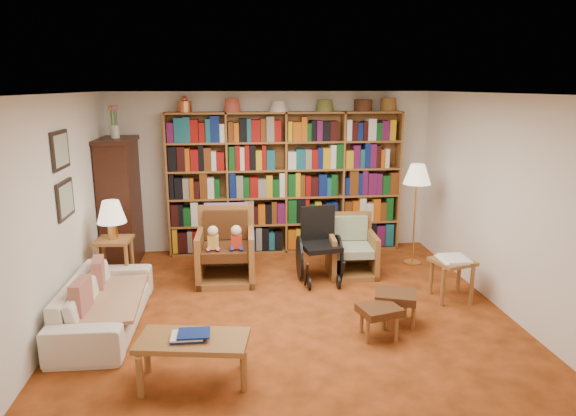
{
  "coord_description": "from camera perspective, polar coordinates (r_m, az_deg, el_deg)",
  "views": [
    {
      "loc": [
        -0.62,
        -5.5,
        2.58
      ],
      "look_at": [
        0.05,
        0.6,
        1.11
      ],
      "focal_mm": 32.0,
      "sensor_mm": 36.0,
      "label": 1
    }
  ],
  "objects": [
    {
      "name": "wheelchair",
      "position": [
        7.0,
        3.49,
        -4.32
      ],
      "size": [
        0.57,
        0.79,
        0.99
      ],
      "color": "black",
      "rests_on": "floor"
    },
    {
      "name": "table_lamp",
      "position": [
        6.82,
        -19.03,
        -0.55
      ],
      "size": [
        0.37,
        0.37,
        0.5
      ],
      "color": "gold",
      "rests_on": "side_table_lamp"
    },
    {
      "name": "wall_front",
      "position": [
        3.35,
        5.05,
        -10.09
      ],
      "size": [
        5.0,
        0.0,
        5.0
      ],
      "primitive_type": "plane",
      "rotation": [
        -1.57,
        0.0,
        0.0
      ],
      "color": "white",
      "rests_on": "floor"
    },
    {
      "name": "armchair_leather",
      "position": [
        7.08,
        -6.92,
        -4.61
      ],
      "size": [
        0.8,
        0.85,
        0.99
      ],
      "color": "brown",
      "rests_on": "floor"
    },
    {
      "name": "wall_right",
      "position": [
        6.47,
        22.76,
        0.49
      ],
      "size": [
        0.0,
        5.0,
        5.0
      ],
      "primitive_type": "plane",
      "rotation": [
        1.57,
        0.0,
        -1.57
      ],
      "color": "white",
      "rests_on": "floor"
    },
    {
      "name": "floor",
      "position": [
        6.11,
        0.16,
        -11.55
      ],
      "size": [
        5.0,
        5.0,
        0.0
      ],
      "primitive_type": "plane",
      "color": "#B04A1B",
      "rests_on": "ground"
    },
    {
      "name": "footstool_a",
      "position": [
        5.54,
        10.11,
        -11.33
      ],
      "size": [
        0.48,
        0.44,
        0.34
      ],
      "color": "#482B13",
      "rests_on": "floor"
    },
    {
      "name": "side_table_papers",
      "position": [
        6.63,
        17.77,
        -6.24
      ],
      "size": [
        0.55,
        0.55,
        0.54
      ],
      "color": "brown",
      "rests_on": "floor"
    },
    {
      "name": "side_table_lamp",
      "position": [
        6.96,
        -18.71,
        -4.67
      ],
      "size": [
        0.46,
        0.46,
        0.68
      ],
      "color": "brown",
      "rests_on": "floor"
    },
    {
      "name": "wall_back",
      "position": [
        8.14,
        -1.81,
        4.01
      ],
      "size": [
        5.0,
        0.0,
        5.0
      ],
      "primitive_type": "plane",
      "rotation": [
        1.57,
        0.0,
        0.0
      ],
      "color": "white",
      "rests_on": "floor"
    },
    {
      "name": "footstool_b",
      "position": [
        5.85,
        11.87,
        -9.77
      ],
      "size": [
        0.54,
        0.5,
        0.37
      ],
      "color": "#482B13",
      "rests_on": "floor"
    },
    {
      "name": "curio_cabinet",
      "position": [
        7.85,
        -18.13,
        0.79
      ],
      "size": [
        0.5,
        0.95,
        2.4
      ],
      "color": "#37190F",
      "rests_on": "floor"
    },
    {
      "name": "armchair_sage",
      "position": [
        7.33,
        6.94,
        -4.71
      ],
      "size": [
        0.69,
        0.71,
        0.82
      ],
      "color": "brown",
      "rests_on": "floor"
    },
    {
      "name": "ceiling",
      "position": [
        5.54,
        0.18,
        12.59
      ],
      "size": [
        5.0,
        5.0,
        0.0
      ],
      "primitive_type": "plane",
      "rotation": [
        3.14,
        0.0,
        0.0
      ],
      "color": "silver",
      "rests_on": "wall_back"
    },
    {
      "name": "sofa",
      "position": [
        6.04,
        -19.73,
        -9.86
      ],
      "size": [
        1.89,
        0.76,
        0.55
      ],
      "primitive_type": "imported",
      "rotation": [
        0.0,
        0.0,
        1.55
      ],
      "color": "beige",
      "rests_on": "floor"
    },
    {
      "name": "coffee_table",
      "position": [
        4.75,
        -10.51,
        -14.61
      ],
      "size": [
        1.03,
        0.63,
        0.47
      ],
      "color": "brown",
      "rests_on": "floor"
    },
    {
      "name": "cushion_right",
      "position": [
        5.7,
        -21.96,
        -9.57
      ],
      "size": [
        0.14,
        0.38,
        0.37
      ],
      "primitive_type": "cube",
      "rotation": [
        0.0,
        0.0,
        -0.06
      ],
      "color": "maroon",
      "rests_on": "sofa"
    },
    {
      "name": "cushion_left",
      "position": [
        6.33,
        -20.29,
        -7.13
      ],
      "size": [
        0.17,
        0.37,
        0.36
      ],
      "primitive_type": "cube",
      "rotation": [
        0.0,
        0.0,
        0.16
      ],
      "color": "maroon",
      "rests_on": "sofa"
    },
    {
      "name": "floor_lamp",
      "position": [
        7.59,
        14.15,
        3.22
      ],
      "size": [
        0.4,
        0.4,
        1.5
      ],
      "color": "gold",
      "rests_on": "floor"
    },
    {
      "name": "framed_pictures",
      "position": [
        6.17,
        -23.74,
        3.37
      ],
      "size": [
        0.03,
        0.52,
        0.97
      ],
      "color": "black",
      "rests_on": "wall_left"
    },
    {
      "name": "bookshelf",
      "position": [
        8.0,
        -0.28,
        3.28
      ],
      "size": [
        3.6,
        0.3,
        2.42
      ],
      "color": "brown",
      "rests_on": "floor"
    },
    {
      "name": "sofa_throw",
      "position": [
        6.02,
        -19.28,
        -9.64
      ],
      "size": [
        0.75,
        1.33,
        0.04
      ],
      "primitive_type": "cube",
      "rotation": [
        0.0,
        0.0,
        0.04
      ],
      "color": "beige",
      "rests_on": "sofa"
    },
    {
      "name": "wall_left",
      "position": [
        5.97,
        -24.44,
        -0.69
      ],
      "size": [
        0.0,
        5.0,
        5.0
      ],
      "primitive_type": "plane",
      "rotation": [
        1.57,
        0.0,
        1.57
      ],
      "color": "white",
      "rests_on": "floor"
    }
  ]
}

